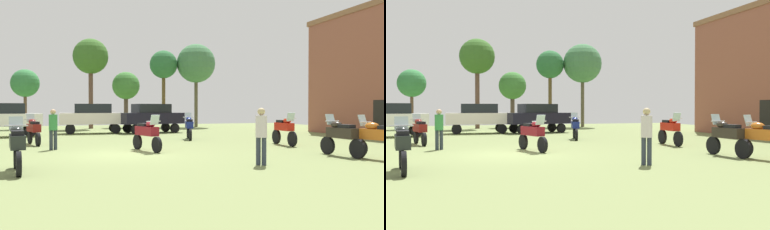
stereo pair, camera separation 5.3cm
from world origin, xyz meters
The scene contains 18 objects.
ground_plane centered at (0.00, 0.00, 0.01)m, with size 44.00×52.00×0.02m.
motorcycle_1 centered at (7.55, 1.19, 0.76)m, with size 0.62×2.15×1.51m.
motorcycle_2 centered at (-3.42, -3.24, 0.74)m, with size 0.63×2.15×1.48m.
motorcycle_3 centered at (7.13, -3.17, 0.75)m, with size 0.62×2.12×1.49m.
motorcycle_6 centered at (4.48, 5.85, 0.74)m, with size 0.76×2.10×1.46m.
motorcycle_7 centered at (1.00, 0.78, 0.74)m, with size 0.82×2.18×1.45m.
motorcycle_8 centered at (-3.40, 5.17, 0.73)m, with size 0.80×2.20×1.45m.
motorcycle_10 centered at (7.67, -4.38, 0.75)m, with size 0.78×2.26×1.49m.
car_1 centered at (3.86, 12.18, 1.19)m, with size 4.57×2.62×2.00m.
car_2 centered at (-5.40, 11.13, 1.19)m, with size 4.54×2.50×2.00m.
car_5 centered at (-0.03, 12.89, 1.19)m, with size 4.36×1.94×2.00m.
person_1 centered at (3.37, -4.17, 1.02)m, with size 0.47×0.47×1.72m.
person_2 centered at (-2.53, 2.50, 0.99)m, with size 0.38×0.38×1.67m.
tree_1 centered at (3.53, 20.56, 3.67)m, with size 2.43×2.43×4.93m.
tree_3 centered at (-4.73, 20.42, 3.74)m, with size 2.27×2.27×4.89m.
tree_5 centered at (9.81, 19.62, 5.79)m, with size 3.54×3.54×7.58m.
tree_7 centered at (0.41, 19.49, 5.97)m, with size 2.93×2.93×7.51m.
tree_8 centered at (6.88, 20.18, 5.59)m, with size 2.52×2.52×6.93m.
Camera 2 is at (-2.43, -14.75, 1.73)m, focal length 37.23 mm.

